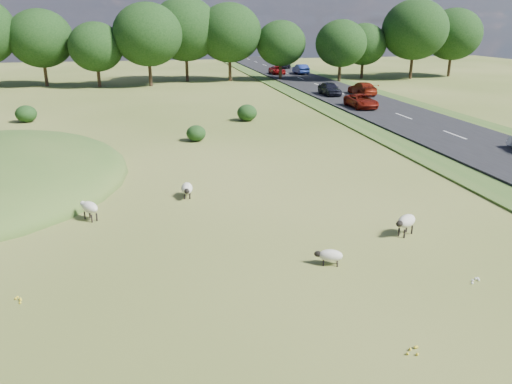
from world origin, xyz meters
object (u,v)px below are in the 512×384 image
sheep_3 (89,207)px  car_2 (277,70)px  car_5 (283,64)px  car_3 (362,88)px  sheep_0 (330,255)px  sheep_2 (187,189)px  car_7 (361,101)px  car_1 (330,88)px  sheep_1 (406,221)px  car_6 (301,69)px

sheep_3 → car_2: car_2 is taller
car_2 → car_5: (3.80, 10.63, 0.12)m
sheep_3 → car_3: car_3 is taller
sheep_0 → sheep_2: sheep_2 is taller
car_5 → car_7: size_ratio=1.07×
sheep_0 → car_2: car_2 is taller
sheep_0 → car_1: car_1 is taller
sheep_3 → sheep_2: bearing=-101.4°
sheep_1 → car_6: size_ratio=0.27×
sheep_3 → car_6: size_ratio=0.25×
sheep_2 → sheep_1: bearing=56.7°
car_5 → car_1: bearing=83.8°
sheep_1 → sheep_2: sheep_1 is taller
sheep_3 → car_1: bearing=-71.7°
car_6 → sheep_2: bearing=67.6°
car_1 → car_2: car_1 is taller
sheep_1 → car_6: 63.68m
sheep_3 → car_6: bearing=-62.1°
car_2 → car_5: size_ratio=0.87×
sheep_3 → car_7: (23.54, 24.58, 0.30)m
car_5 → car_6: size_ratio=1.08×
sheep_3 → car_3: size_ratio=0.24×
sheep_1 → sheep_2: 10.75m
sheep_2 → car_6: car_6 is taller
car_6 → car_7: bearing=83.4°
car_1 → car_3: bearing=-9.1°
car_1 → car_6: 24.17m
car_3 → car_6: 24.48m
sheep_1 → car_5: (14.40, 73.27, 0.35)m
sheep_1 → car_5: size_ratio=0.25×
car_6 → car_5: bearing=-90.0°
car_2 → car_6: size_ratio=0.94×
sheep_2 → car_1: 36.84m
sheep_1 → sheep_3: 13.70m
sheep_0 → car_5: bearing=-83.8°
car_3 → car_5: car_5 is taller
car_6 → sheep_0: bearing=73.9°
sheep_1 → car_3: size_ratio=0.25×
car_2 → car_3: (3.80, -25.10, 0.12)m
sheep_0 → car_1: bearing=-90.1°
sheep_0 → car_6: bearing=-86.1°
sheep_0 → car_6: car_6 is taller
sheep_3 → sheep_0: bearing=-162.1°
car_3 → car_6: bearing=-90.0°
car_1 → sheep_1: bearing=-105.5°
car_5 → car_6: bearing=90.0°
sheep_0 → sheep_1: size_ratio=0.87×
car_2 → car_1: bearing=-90.0°
sheep_2 → car_2: (19.06, 56.01, 0.40)m
car_5 → car_6: (0.00, -11.24, 0.04)m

